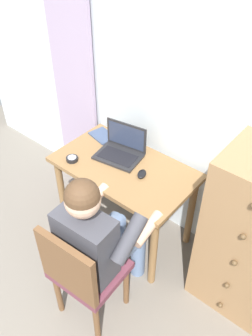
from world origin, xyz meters
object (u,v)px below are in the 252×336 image
(person_seated, at_px, (100,235))
(desk_clock, at_px, (72,159))
(desk, at_px, (124,178))
(notebook_pad, at_px, (103,136))
(laptop, at_px, (121,149))
(dresser, at_px, (252,238))
(chair, at_px, (82,272))
(computer_mouse, at_px, (142,174))

(person_seated, distance_m, desk_clock, 0.72)
(desk, xyz_separation_m, person_seated, (0.27, -0.56, 0.07))
(notebook_pad, bearing_deg, laptop, -5.38)
(desk_clock, bearing_deg, dresser, 11.85)
(laptop, bearing_deg, desk, -40.51)
(desk, bearing_deg, chair, -69.25)
(desk, height_order, notebook_pad, notebook_pad)
(laptop, height_order, notebook_pad, laptop)
(laptop, bearing_deg, computer_mouse, -19.01)
(chair, height_order, desk_clock, chair)
(computer_mouse, relative_size, notebook_pad, 0.48)
(laptop, xyz_separation_m, computer_mouse, (0.27, -0.09, -0.04))
(chair, bearing_deg, desk, 110.75)
(dresser, relative_size, person_seated, 1.02)
(chair, bearing_deg, laptop, 114.99)
(computer_mouse, bearing_deg, laptop, 139.45)
(desk, xyz_separation_m, desk_clock, (-0.35, -0.20, 0.13))
(person_seated, relative_size, desk_clock, 13.43)
(dresser, xyz_separation_m, desk_clock, (-1.35, -0.28, 0.13))
(person_seated, bearing_deg, desk, 115.85)
(dresser, bearing_deg, notebook_pad, 175.92)
(desk, bearing_deg, person_seated, -64.15)
(laptop, xyz_separation_m, notebook_pad, (-0.28, 0.09, -0.05))
(laptop, xyz_separation_m, desk_clock, (-0.24, -0.29, -0.04))
(computer_mouse, xyz_separation_m, notebook_pad, (-0.55, 0.18, -0.01))
(chair, relative_size, notebook_pad, 4.24)
(person_seated, xyz_separation_m, desk_clock, (-0.62, 0.36, 0.06))
(computer_mouse, xyz_separation_m, desk_clock, (-0.51, -0.20, -0.00))
(computer_mouse, bearing_deg, chair, -102.65)
(chair, xyz_separation_m, desk_clock, (-0.63, 0.55, 0.25))
(chair, xyz_separation_m, notebook_pad, (-0.67, 0.93, 0.24))
(desk, bearing_deg, notebook_pad, 154.85)
(desk, relative_size, desk_clock, 11.84)
(dresser, xyz_separation_m, laptop, (-1.11, 0.01, 0.17))
(desk_clock, bearing_deg, person_seated, -30.35)
(notebook_pad, bearing_deg, computer_mouse, -6.03)
(computer_mouse, bearing_deg, desk, 157.69)
(dresser, bearing_deg, computer_mouse, -174.20)
(person_seated, xyz_separation_m, notebook_pad, (-0.66, 0.74, 0.06))
(dresser, relative_size, computer_mouse, 12.33)
(notebook_pad, bearing_deg, dresser, 8.27)
(person_seated, relative_size, notebook_pad, 5.76)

